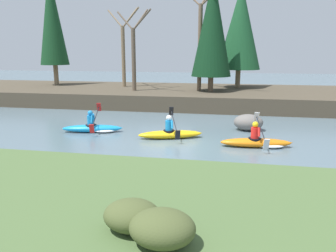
# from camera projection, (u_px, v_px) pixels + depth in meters

# --- Properties ---
(ground_plane) EXTENTS (90.00, 90.00, 0.00)m
(ground_plane) POSITION_uv_depth(u_px,v_px,m) (183.00, 144.00, 13.02)
(ground_plane) COLOR slate
(riverbank_near) EXTENTS (44.00, 6.99, 0.60)m
(riverbank_near) POSITION_uv_depth(u_px,v_px,m) (131.00, 232.00, 6.16)
(riverbank_near) COLOR #4C6638
(riverbank_near) RESTS_ON ground
(riverbank_far) EXTENTS (44.00, 8.64, 0.98)m
(riverbank_far) POSITION_uv_depth(u_px,v_px,m) (204.00, 96.00, 23.38)
(riverbank_far) COLOR #4C4233
(riverbank_far) RESTS_ON ground
(conifer_tree_far_left) EXTENTS (2.20, 2.20, 8.74)m
(conifer_tree_far_left) POSITION_uv_depth(u_px,v_px,m) (52.00, 18.00, 25.17)
(conifer_tree_far_left) COLOR #7A664C
(conifer_tree_far_left) RESTS_ON riverbank_far
(conifer_tree_left) EXTENTS (2.63, 2.63, 7.50)m
(conifer_tree_left) POSITION_uv_depth(u_px,v_px,m) (212.00, 26.00, 21.24)
(conifer_tree_left) COLOR brown
(conifer_tree_left) RESTS_ON riverbank_far
(conifer_tree_mid_left) EXTENTS (3.10, 3.10, 7.35)m
(conifer_tree_mid_left) POSITION_uv_depth(u_px,v_px,m) (240.00, 27.00, 23.46)
(conifer_tree_mid_left) COLOR #7A664C
(conifer_tree_mid_left) RESTS_ON riverbank_far
(bare_tree_upstream) EXTENTS (3.29, 3.25, 5.94)m
(bare_tree_upstream) POSITION_uv_depth(u_px,v_px,m) (124.00, 49.00, 24.46)
(bare_tree_upstream) COLOR #7A664C
(bare_tree_upstream) RESTS_ON riverbank_far
(bare_tree_mid_upstream) EXTENTS (3.06, 3.02, 5.51)m
(bare_tree_mid_upstream) POSITION_uv_depth(u_px,v_px,m) (134.00, 52.00, 21.98)
(bare_tree_mid_upstream) COLOR brown
(bare_tree_mid_upstream) RESTS_ON riverbank_far
(bare_tree_mid_downstream) EXTENTS (4.14, 4.09, 7.57)m
(bare_tree_mid_downstream) POSITION_uv_depth(u_px,v_px,m) (201.00, 37.00, 21.86)
(bare_tree_mid_downstream) COLOR brown
(bare_tree_mid_downstream) RESTS_ON riverbank_far
(shrub_clump_nearest) EXTENTS (0.99, 0.83, 0.54)m
(shrub_clump_nearest) POSITION_uv_depth(u_px,v_px,m) (132.00, 215.00, 5.61)
(shrub_clump_nearest) COLOR #4C562D
(shrub_clump_nearest) RESTS_ON riverbank_near
(shrub_clump_second) EXTENTS (1.07, 0.89, 0.58)m
(shrub_clump_second) POSITION_uv_depth(u_px,v_px,m) (162.00, 228.00, 5.17)
(shrub_clump_second) COLOR #4C562D
(shrub_clump_second) RESTS_ON riverbank_near
(kayaker_lead) EXTENTS (2.79, 2.07, 1.20)m
(kayaker_lead) POSITION_uv_depth(u_px,v_px,m) (259.00, 142.00, 12.64)
(kayaker_lead) COLOR orange
(kayaker_lead) RESTS_ON ground
(kayaker_middle) EXTENTS (2.76, 2.02, 1.20)m
(kayaker_middle) POSITION_uv_depth(u_px,v_px,m) (171.00, 133.00, 13.90)
(kayaker_middle) COLOR yellow
(kayaker_middle) RESTS_ON ground
(kayaker_trailing) EXTENTS (2.79, 2.06, 1.20)m
(kayaker_trailing) POSITION_uv_depth(u_px,v_px,m) (95.00, 128.00, 14.98)
(kayaker_trailing) COLOR #1993D6
(kayaker_trailing) RESTS_ON ground
(boulder_midstream) EXTENTS (1.34, 1.05, 0.76)m
(boulder_midstream) POSITION_uv_depth(u_px,v_px,m) (248.00, 122.00, 15.27)
(boulder_midstream) COLOR slate
(boulder_midstream) RESTS_ON ground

